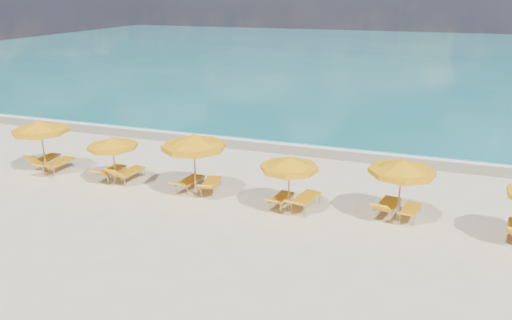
% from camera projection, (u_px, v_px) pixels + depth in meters
% --- Properties ---
extents(ground_plane, '(120.00, 120.00, 0.00)m').
position_uv_depth(ground_plane, '(243.00, 201.00, 19.56)').
color(ground_plane, beige).
extents(ocean, '(120.00, 80.00, 0.30)m').
position_uv_depth(ocean, '(379.00, 56.00, 62.43)').
color(ocean, '#136B6D').
rests_on(ocean, ground).
extents(wet_sand_band, '(120.00, 2.60, 0.01)m').
position_uv_depth(wet_sand_band, '(293.00, 147.00, 26.17)').
color(wet_sand_band, tan).
rests_on(wet_sand_band, ground).
extents(foam_line, '(120.00, 1.20, 0.03)m').
position_uv_depth(foam_line, '(297.00, 143.00, 26.88)').
color(foam_line, white).
rests_on(foam_line, ground).
extents(whitecap_near, '(14.00, 0.36, 0.05)m').
position_uv_depth(whitecap_near, '(249.00, 102.00, 36.62)').
color(whitecap_near, white).
rests_on(whitecap_near, ground).
extents(whitecap_far, '(18.00, 0.30, 0.05)m').
position_uv_depth(whitecap_far, '(450.00, 97.00, 38.49)').
color(whitecap_far, white).
rests_on(whitecap_far, ground).
extents(umbrella_2, '(2.92, 2.92, 2.45)m').
position_uv_depth(umbrella_2, '(40.00, 127.00, 22.00)').
color(umbrella_2, tan).
rests_on(umbrella_2, ground).
extents(umbrella_3, '(2.25, 2.25, 2.10)m').
position_uv_depth(umbrella_3, '(112.00, 143.00, 20.72)').
color(umbrella_3, tan).
rests_on(umbrella_3, ground).
extents(umbrella_4, '(3.04, 3.04, 2.58)m').
position_uv_depth(umbrella_4, '(194.00, 142.00, 19.42)').
color(umbrella_4, tan).
rests_on(umbrella_4, ground).
extents(umbrella_5, '(2.47, 2.47, 2.17)m').
position_uv_depth(umbrella_5, '(289.00, 164.00, 18.06)').
color(umbrella_5, tan).
rests_on(umbrella_5, ground).
extents(umbrella_6, '(2.66, 2.66, 2.35)m').
position_uv_depth(umbrella_6, '(402.00, 167.00, 17.25)').
color(umbrella_6, tan).
rests_on(umbrella_6, ground).
extents(lounger_2_left, '(0.71, 1.85, 0.89)m').
position_uv_depth(lounger_2_left, '(46.00, 162.00, 23.24)').
color(lounger_2_left, '#A5A8AD').
rests_on(lounger_2_left, ground).
extents(lounger_2_right, '(0.73, 2.07, 0.74)m').
position_uv_depth(lounger_2_right, '(58.00, 166.00, 22.68)').
color(lounger_2_right, '#A5A8AD').
rests_on(lounger_2_right, ground).
extents(lounger_3_left, '(0.70, 1.87, 0.74)m').
position_uv_depth(lounger_3_left, '(111.00, 174.00, 21.80)').
color(lounger_3_left, '#A5A8AD').
rests_on(lounger_3_left, ground).
extents(lounger_3_right, '(0.88, 1.95, 0.89)m').
position_uv_depth(lounger_3_right, '(129.00, 176.00, 21.51)').
color(lounger_3_right, '#A5A8AD').
rests_on(lounger_3_right, ground).
extents(lounger_4_left, '(0.80, 1.92, 0.69)m').
position_uv_depth(lounger_4_left, '(190.00, 184.00, 20.61)').
color(lounger_4_left, '#A5A8AD').
rests_on(lounger_4_left, ground).
extents(lounger_4_right, '(0.96, 1.97, 0.75)m').
position_uv_depth(lounger_4_right, '(211.00, 187.00, 20.35)').
color(lounger_4_right, '#A5A8AD').
rests_on(lounger_4_right, ground).
extents(lounger_5_left, '(0.76, 1.73, 0.67)m').
position_uv_depth(lounger_5_left, '(281.00, 201.00, 19.00)').
color(lounger_5_left, '#A5A8AD').
rests_on(lounger_5_left, ground).
extents(lounger_5_right, '(1.02, 2.09, 0.74)m').
position_uv_depth(lounger_5_right, '(305.00, 202.00, 18.81)').
color(lounger_5_right, '#A5A8AD').
rests_on(lounger_5_right, ground).
extents(lounger_6_left, '(1.00, 2.00, 0.84)m').
position_uv_depth(lounger_6_left, '(387.00, 209.00, 18.27)').
color(lounger_6_left, '#A5A8AD').
rests_on(lounger_6_left, ground).
extents(lounger_6_right, '(0.82, 1.77, 0.61)m').
position_uv_depth(lounger_6_right, '(410.00, 213.00, 18.00)').
color(lounger_6_right, '#A5A8AD').
rests_on(lounger_6_right, ground).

